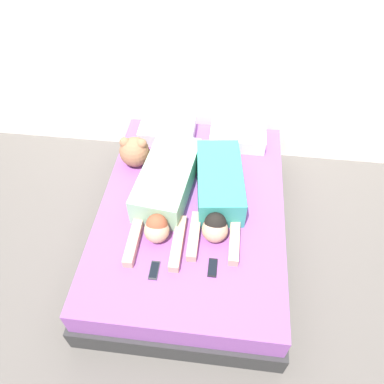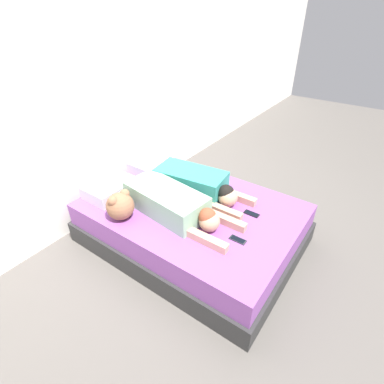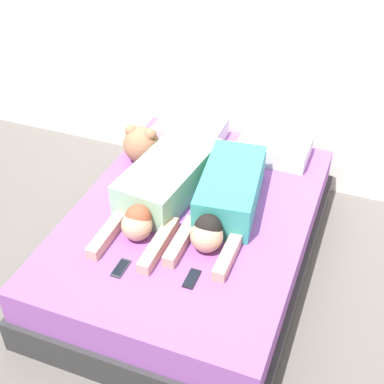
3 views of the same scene
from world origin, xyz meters
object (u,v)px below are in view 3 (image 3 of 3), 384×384
object	(u,v)px
person_left	(164,184)
cell_phone_right	(192,279)
bed	(192,239)
pillow_head_left	(190,131)
plush_toy	(141,144)
pillow_head_right	(274,148)
cell_phone_left	(121,268)
person_right	(226,198)

from	to	relation	value
person_left	cell_phone_right	bearing A→B (deg)	-55.06
bed	pillow_head_left	distance (m)	0.90
cell_phone_right	bed	bearing A→B (deg)	110.89
person_left	plush_toy	xyz separation A→B (m)	(-0.32, 0.35, 0.02)
cell_phone_right	person_left	bearing A→B (deg)	124.94
bed	cell_phone_right	bearing A→B (deg)	-69.11
pillow_head_right	cell_phone_left	distance (m)	1.47
bed	cell_phone_right	size ratio (longest dim) A/B	14.44
person_right	plush_toy	world-z (taller)	plush_toy
person_left	cell_phone_right	xyz separation A→B (m)	(0.41, -0.59, -0.10)
pillow_head_left	person_left	world-z (taller)	person_left
person_left	person_right	size ratio (longest dim) A/B	1.12
person_right	cell_phone_left	distance (m)	0.77
pillow_head_right	person_left	xyz separation A→B (m)	(-0.53, -0.73, 0.04)
pillow_head_left	cell_phone_left	xyz separation A→B (m)	(0.13, -1.38, -0.06)
person_left	pillow_head_left	bearing A→B (deg)	98.35
plush_toy	bed	bearing A→B (deg)	-37.55
person_right	person_left	bearing A→B (deg)	-178.86
bed	plush_toy	distance (m)	0.76
pillow_head_left	person_right	bearing A→B (deg)	-54.58
pillow_head_left	pillow_head_right	distance (m)	0.63
pillow_head_right	cell_phone_right	world-z (taller)	pillow_head_right
pillow_head_left	cell_phone_left	bearing A→B (deg)	-84.56
person_right	cell_phone_left	xyz separation A→B (m)	(-0.38, -0.66, -0.11)
pillow_head_right	cell_phone_left	world-z (taller)	pillow_head_right
cell_phone_left	bed	bearing A→B (deg)	72.80
pillow_head_right	pillow_head_left	bearing A→B (deg)	180.00
pillow_head_right	plush_toy	world-z (taller)	plush_toy
pillow_head_right	person_right	xyz separation A→B (m)	(-0.12, -0.72, 0.05)
person_left	person_right	xyz separation A→B (m)	(0.40, 0.01, 0.00)
pillow_head_left	cell_phone_right	xyz separation A→B (m)	(0.52, -1.32, -0.06)
person_right	pillow_head_left	bearing A→B (deg)	125.42
person_right	cell_phone_left	size ratio (longest dim) A/B	7.30
cell_phone_right	person_right	bearing A→B (deg)	90.77
bed	plush_toy	size ratio (longest dim) A/B	7.73
pillow_head_left	cell_phone_left	distance (m)	1.39
person_right	cell_phone_right	bearing A→B (deg)	-89.23
person_left	person_right	bearing A→B (deg)	1.14
bed	pillow_head_left	size ratio (longest dim) A/B	4.20
bed	cell_phone_left	bearing A→B (deg)	-107.20
bed	cell_phone_right	xyz separation A→B (m)	(0.20, -0.53, 0.23)
person_left	pillow_head_right	bearing A→B (deg)	54.09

